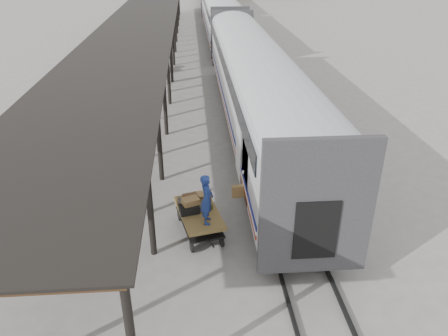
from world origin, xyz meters
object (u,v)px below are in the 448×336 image
at_px(luggage_tug, 151,65).
at_px(porter, 207,199).
at_px(baggage_cart, 199,216).
at_px(pedestrian, 161,72).

distance_m(luggage_tug, porter, 22.47).
distance_m(baggage_cart, pedestrian, 18.51).
bearing_deg(luggage_tug, porter, -105.35).
bearing_deg(luggage_tug, baggage_cart, -105.74).
relative_size(baggage_cart, porter, 1.55).
height_order(luggage_tug, pedestrian, pedestrian).
distance_m(porter, pedestrian, 19.20).
xyz_separation_m(baggage_cart, pedestrian, (-2.22, 18.37, 0.26)).
bearing_deg(pedestrian, baggage_cart, 98.97).
bearing_deg(luggage_tug, pedestrian, -96.85).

